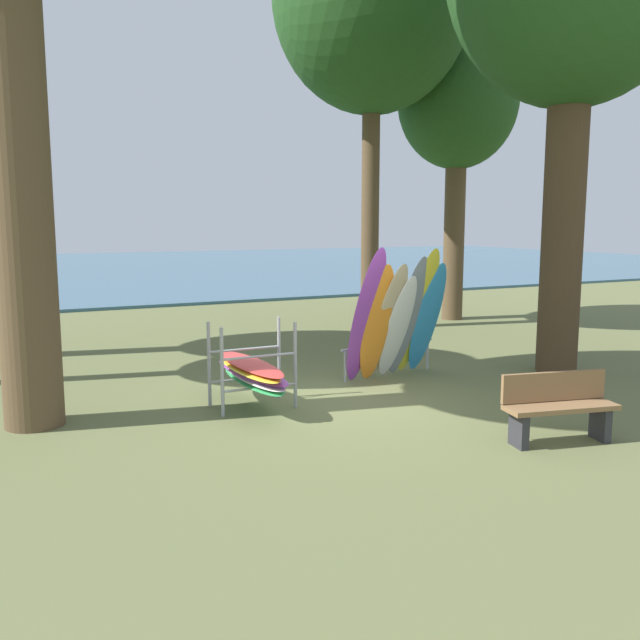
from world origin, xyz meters
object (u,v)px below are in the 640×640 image
Objects in this scene: board_storage_rack at (251,372)px; park_bench at (558,406)px; tree_deep_back at (458,104)px; leaning_board_pile at (398,319)px.

board_storage_rack reaches higher than park_bench.
park_bench is at bearing -48.49° from board_storage_rack.
tree_deep_back reaches higher than park_bench.
leaning_board_pile is at bearing 89.09° from park_bench.
leaning_board_pile is 1.57× the size of park_bench.
board_storage_rack is at bearing 131.51° from park_bench.
board_storage_rack is 1.47× the size of park_bench.
board_storage_rack is at bearing -143.63° from tree_deep_back.
tree_deep_back is 5.29× the size of park_bench.
leaning_board_pile is at bearing 11.14° from board_storage_rack.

